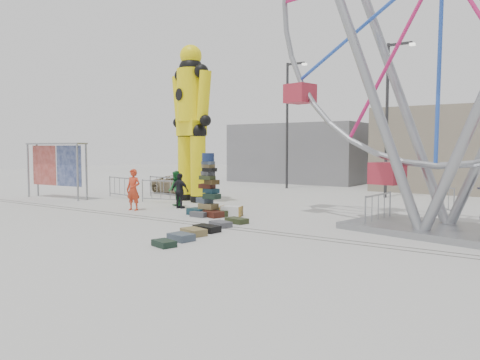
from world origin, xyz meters
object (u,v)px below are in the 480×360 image
Objects in this scene: lamp_post_left at (288,119)px; pedestrian_black at (180,191)px; crash_test_dummy at (191,117)px; suitcase_tower at (209,198)px; barricade_dummy_a at (120,187)px; pedestrian_green at (176,189)px; parked_suv at (183,185)px; steamer_trunk at (231,211)px; lamp_post_right at (389,112)px; pedestrian_red at (133,190)px; banner_scaffold at (56,157)px; barricade_wheel_front at (378,210)px; barricade_dummy_b at (164,187)px; barricade_dummy_c at (161,191)px; barricade_wheel_back at (444,199)px.

lamp_post_left is 12.07m from pedestrian_black.
lamp_post_left is 1.02× the size of crash_test_dummy.
suitcase_tower reaches higher than pedestrian_black.
barricade_dummy_a is 5.12m from pedestrian_green.
pedestrian_green is at bearing -134.11° from parked_suv.
steamer_trunk is at bearing 167.02° from pedestrian_black.
parked_suv is (-10.02, -4.77, -3.94)m from lamp_post_right.
pedestrian_red is 1.09× the size of pedestrian_green.
lamp_post_left is 8.39m from parked_suv.
lamp_post_right is 17.42m from banner_scaffold.
pedestrian_black reaches higher than barricade_wheel_front.
suitcase_tower is at bearing -32.31° from barricade_dummy_b.
barricade_dummy_c is at bearing -173.20° from pedestrian_green.
parked_suv is (1.55, 3.23, -0.01)m from barricade_dummy_a.
lamp_post_left reaches higher than barricade_dummy_b.
barricade_dummy_c is at bearing 164.70° from suitcase_tower.
suitcase_tower is 3.00× the size of steamer_trunk.
barricade_wheel_back is 0.51× the size of parked_suv.
lamp_post_left is at bearing 67.66° from barricade_dummy_c.
barricade_wheel_front is at bearing 31.34° from pedestrian_green.
crash_test_dummy is at bearing 143.41° from pedestrian_green.
lamp_post_left is 15.06m from barricade_wheel_front.
pedestrian_red is at bearing -91.18° from lamp_post_left.
barricade_wheel_back is at bearing 24.21° from barricade_dummy_a.
pedestrian_black is (0.95, -11.44, -3.72)m from lamp_post_left.
pedestrian_green reaches higher than barricade_dummy_a.
barricade_dummy_b is 5.32m from pedestrian_red.
lamp_post_right reaches higher than crash_test_dummy.
pedestrian_black is at bearing -122.65° from lamp_post_right.
barricade_dummy_c is at bearing 97.89° from pedestrian_red.
barricade_wheel_front is 9.05m from pedestrian_green.
banner_scaffold is 18.65m from barricade_wheel_back.
barricade_dummy_a is at bearing -135.52° from barricade_dummy_b.
barricade_dummy_c is at bearing 146.76° from steamer_trunk.
barricade_dummy_a and barricade_wheel_back have the same top height.
suitcase_tower is 8.18m from barricade_dummy_a.
banner_scaffold is at bearing 98.87° from barricade_wheel_front.
lamp_post_left reaches higher than parked_suv.
barricade_wheel_front is at bearing -11.71° from barricade_dummy_b.
pedestrian_green is at bearing -39.62° from barricade_dummy_c.
banner_scaffold is at bearing -173.51° from suitcase_tower.
steamer_trunk is 0.46× the size of pedestrian_red.
pedestrian_black is at bearing -132.13° from parked_suv.
steamer_trunk is at bearing -26.92° from barricade_dummy_b.
crash_test_dummy is (-3.72, 3.35, 3.45)m from suitcase_tower.
barricade_dummy_c is 1.25× the size of pedestrian_green.
lamp_post_left is at bearing 164.05° from lamp_post_right.
barricade_dummy_b is 12.67m from barricade_wheel_front.
pedestrian_black reaches higher than barricade_dummy_a.
barricade_dummy_c and barricade_wheel_back have the same top height.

